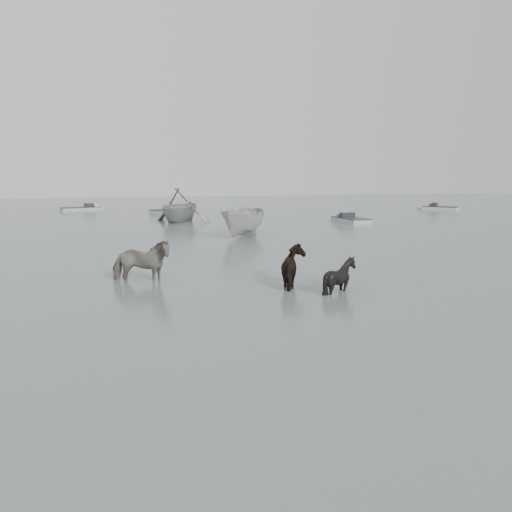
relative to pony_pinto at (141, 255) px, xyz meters
name	(u,v)px	position (x,y,z in m)	size (l,w,h in m)	color
ground	(244,291)	(3.11, -2.39, -0.90)	(140.00, 140.00, 0.00)	#4A5854
pony_pinto	(141,255)	(0.00, 0.00, 0.00)	(0.97, 2.12, 1.79)	black
pony_dark	(296,261)	(4.98, -2.07, -0.08)	(1.62, 1.38, 1.63)	black
pony_black	(340,269)	(6.02, -3.24, -0.18)	(1.16, 1.31, 1.44)	black
rowboat_trail	(180,204)	(3.87, 21.89, 0.49)	(4.55, 5.27, 2.78)	#949694
boat_small	(244,220)	(6.53, 11.66, 0.03)	(1.81, 4.82, 1.86)	#B0B0AB
skiff_port	(351,218)	(16.48, 17.62, -0.52)	(4.96, 1.60, 0.75)	#A9ABA8
skiff_mid	(169,210)	(3.74, 29.86, -0.52)	(5.33, 1.60, 0.75)	#959795
skiff_star	(440,206)	(31.73, 28.06, -0.52)	(4.91, 1.60, 0.75)	beige
skiff_far	(81,207)	(-4.59, 36.72, -0.52)	(5.44, 1.60, 0.75)	#A7A9A7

